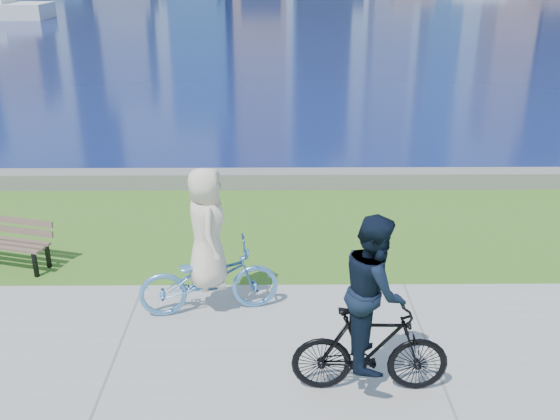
{
  "coord_description": "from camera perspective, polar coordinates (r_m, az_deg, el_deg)",
  "views": [
    {
      "loc": [
        2.03,
        -6.66,
        4.71
      ],
      "look_at": [
        2.1,
        2.14,
        1.1
      ],
      "focal_mm": 40.0,
      "sensor_mm": 36.0,
      "label": 1
    }
  ],
  "objects": [
    {
      "name": "cyclist_man",
      "position": [
        7.1,
        8.42,
        -10.01
      ],
      "size": [
        0.68,
        1.8,
        2.19
      ],
      "rotation": [
        0.0,
        0.0,
        1.55
      ],
      "color": "black",
      "rests_on": "ground"
    },
    {
      "name": "concrete_path",
      "position": [
        8.39,
        -14.73,
        -12.58
      ],
      "size": [
        80.0,
        3.5,
        0.02
      ],
      "primitive_type": "cube",
      "color": "#989893",
      "rests_on": "ground"
    },
    {
      "name": "seawall",
      "position": [
        13.78,
        -8.92,
        2.81
      ],
      "size": [
        90.0,
        0.5,
        0.35
      ],
      "primitive_type": "cube",
      "color": "slate",
      "rests_on": "ground"
    },
    {
      "name": "park_bench",
      "position": [
        10.98,
        -23.67,
        -2.41
      ],
      "size": [
        1.57,
        0.89,
        0.77
      ],
      "rotation": [
        0.0,
        0.0,
        -0.27
      ],
      "color": "black",
      "rests_on": "ground"
    },
    {
      "name": "cyclist_woman",
      "position": [
        8.66,
        -6.59,
        -4.61
      ],
      "size": [
        1.02,
        2.04,
        2.13
      ],
      "rotation": [
        0.0,
        0.0,
        1.75
      ],
      "color": "#5696D2",
      "rests_on": "ground"
    },
    {
      "name": "ground",
      "position": [
        8.4,
        -14.72,
        -12.64
      ],
      "size": [
        320.0,
        320.0,
        0.0
      ],
      "primitive_type": "plane",
      "color": "#37671B",
      "rests_on": "ground"
    }
  ]
}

